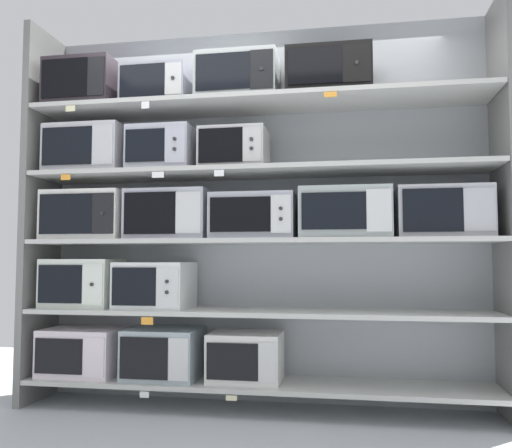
{
  "coord_description": "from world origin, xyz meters",
  "views": [
    {
      "loc": [
        0.59,
        -3.46,
        0.97
      ],
      "look_at": [
        0.0,
        0.0,
        1.21
      ],
      "focal_mm": 37.3,
      "sensor_mm": 36.0,
      "label": 1
    }
  ],
  "objects_px": {
    "microwave_13": "(87,87)",
    "microwave_8": "(345,214)",
    "microwave_6": "(170,215)",
    "microwave_1": "(164,353)",
    "microwave_7": "(254,217)",
    "microwave_14": "(158,88)",
    "microwave_10": "(89,151)",
    "microwave_11": "(164,151)",
    "microwave_9": "(442,212)",
    "microwave_16": "(329,76)",
    "microwave_2": "(246,357)",
    "microwave_3": "(83,283)",
    "microwave_12": "(234,150)",
    "microwave_0": "(83,351)",
    "microwave_4": "(155,285)",
    "microwave_15": "(238,79)",
    "microwave_5": "(89,216)"
  },
  "relations": [
    {
      "from": "microwave_0",
      "to": "microwave_1",
      "type": "distance_m",
      "value": 0.58
    },
    {
      "from": "microwave_13",
      "to": "microwave_8",
      "type": "bearing_deg",
      "value": 0.01
    },
    {
      "from": "microwave_14",
      "to": "microwave_16",
      "type": "distance_m",
      "value": 1.18
    },
    {
      "from": "microwave_13",
      "to": "microwave_14",
      "type": "height_order",
      "value": "microwave_13"
    },
    {
      "from": "microwave_3",
      "to": "microwave_8",
      "type": "relative_size",
      "value": 0.85
    },
    {
      "from": "microwave_3",
      "to": "microwave_11",
      "type": "height_order",
      "value": "microwave_11"
    },
    {
      "from": "microwave_4",
      "to": "microwave_14",
      "type": "height_order",
      "value": "microwave_14"
    },
    {
      "from": "microwave_11",
      "to": "microwave_16",
      "type": "xyz_separation_m",
      "value": [
        1.13,
        -0.0,
        0.46
      ]
    },
    {
      "from": "microwave_8",
      "to": "microwave_3",
      "type": "bearing_deg",
      "value": -179.99
    },
    {
      "from": "microwave_7",
      "to": "microwave_14",
      "type": "bearing_deg",
      "value": -179.97
    },
    {
      "from": "microwave_10",
      "to": "microwave_11",
      "type": "relative_size",
      "value": 1.25
    },
    {
      "from": "microwave_3",
      "to": "microwave_12",
      "type": "relative_size",
      "value": 1.1
    },
    {
      "from": "microwave_3",
      "to": "microwave_7",
      "type": "distance_m",
      "value": 1.29
    },
    {
      "from": "microwave_0",
      "to": "microwave_13",
      "type": "distance_m",
      "value": 1.86
    },
    {
      "from": "microwave_3",
      "to": "microwave_8",
      "type": "distance_m",
      "value": 1.86
    },
    {
      "from": "microwave_6",
      "to": "microwave_15",
      "type": "relative_size",
      "value": 1.02
    },
    {
      "from": "microwave_6",
      "to": "microwave_1",
      "type": "bearing_deg",
      "value": 179.89
    },
    {
      "from": "microwave_12",
      "to": "microwave_7",
      "type": "bearing_deg",
      "value": 0.13
    },
    {
      "from": "microwave_0",
      "to": "microwave_4",
      "type": "distance_m",
      "value": 0.69
    },
    {
      "from": "microwave_0",
      "to": "microwave_10",
      "type": "relative_size",
      "value": 0.95
    },
    {
      "from": "microwave_8",
      "to": "microwave_13",
      "type": "bearing_deg",
      "value": -179.99
    },
    {
      "from": "microwave_6",
      "to": "microwave_16",
      "type": "distance_m",
      "value": 1.41
    },
    {
      "from": "microwave_2",
      "to": "microwave_9",
      "type": "height_order",
      "value": "microwave_9"
    },
    {
      "from": "microwave_2",
      "to": "microwave_15",
      "type": "relative_size",
      "value": 0.86
    },
    {
      "from": "microwave_9",
      "to": "microwave_11",
      "type": "distance_m",
      "value": 1.88
    },
    {
      "from": "microwave_6",
      "to": "microwave_8",
      "type": "relative_size",
      "value": 0.97
    },
    {
      "from": "microwave_6",
      "to": "microwave_16",
      "type": "xyz_separation_m",
      "value": [
        1.09,
        0.0,
        0.91
      ]
    },
    {
      "from": "microwave_8",
      "to": "microwave_14",
      "type": "bearing_deg",
      "value": -179.98
    },
    {
      "from": "microwave_6",
      "to": "microwave_7",
      "type": "distance_m",
      "value": 0.58
    },
    {
      "from": "microwave_14",
      "to": "microwave_2",
      "type": "bearing_deg",
      "value": 0.04
    },
    {
      "from": "microwave_5",
      "to": "microwave_1",
      "type": "bearing_deg",
      "value": 0.0
    },
    {
      "from": "microwave_13",
      "to": "microwave_3",
      "type": "bearing_deg",
      "value": 5.55
    },
    {
      "from": "microwave_1",
      "to": "microwave_9",
      "type": "relative_size",
      "value": 0.86
    },
    {
      "from": "microwave_1",
      "to": "microwave_9",
      "type": "xyz_separation_m",
      "value": [
        1.81,
        -0.0,
        0.92
      ]
    },
    {
      "from": "microwave_7",
      "to": "microwave_16",
      "type": "xyz_separation_m",
      "value": [
        0.5,
        -0.0,
        0.93
      ]
    },
    {
      "from": "microwave_0",
      "to": "microwave_6",
      "type": "xyz_separation_m",
      "value": [
        0.61,
        -0.0,
        0.93
      ]
    },
    {
      "from": "microwave_9",
      "to": "microwave_16",
      "type": "relative_size",
      "value": 1.03
    },
    {
      "from": "microwave_9",
      "to": "microwave_11",
      "type": "height_order",
      "value": "microwave_11"
    },
    {
      "from": "microwave_7",
      "to": "microwave_8",
      "type": "xyz_separation_m",
      "value": [
        0.59,
        0.0,
        0.01
      ]
    },
    {
      "from": "microwave_8",
      "to": "microwave_12",
      "type": "height_order",
      "value": "microwave_12"
    },
    {
      "from": "microwave_14",
      "to": "microwave_13",
      "type": "bearing_deg",
      "value": 179.99
    },
    {
      "from": "microwave_2",
      "to": "microwave_11",
      "type": "xyz_separation_m",
      "value": [
        -0.58,
        -0.0,
        1.38
      ]
    },
    {
      "from": "microwave_9",
      "to": "microwave_13",
      "type": "distance_m",
      "value": 2.58
    },
    {
      "from": "microwave_6",
      "to": "microwave_9",
      "type": "bearing_deg",
      "value": 0.0
    },
    {
      "from": "microwave_13",
      "to": "microwave_12",
      "type": "bearing_deg",
      "value": -0.0
    },
    {
      "from": "microwave_10",
      "to": "microwave_14",
      "type": "xyz_separation_m",
      "value": [
        0.5,
        -0.0,
        0.43
      ]
    },
    {
      "from": "microwave_6",
      "to": "microwave_14",
      "type": "xyz_separation_m",
      "value": [
        -0.09,
        -0.0,
        0.89
      ]
    },
    {
      "from": "microwave_9",
      "to": "microwave_14",
      "type": "relative_size",
      "value": 1.23
    },
    {
      "from": "microwave_11",
      "to": "microwave_14",
      "type": "height_order",
      "value": "microwave_14"
    },
    {
      "from": "microwave_8",
      "to": "microwave_12",
      "type": "bearing_deg",
      "value": -179.96
    }
  ]
}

